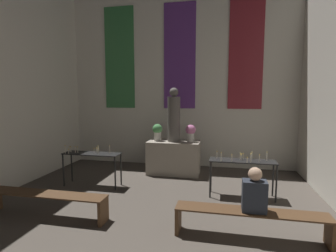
{
  "coord_description": "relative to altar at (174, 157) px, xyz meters",
  "views": [
    {
      "loc": [
        1.33,
        2.66,
        2.21
      ],
      "look_at": [
        0.0,
        9.02,
        1.46
      ],
      "focal_mm": 28.0,
      "sensor_mm": 36.0,
      "label": 1
    }
  ],
  "objects": [
    {
      "name": "flower_vase_left",
      "position": [
        -0.47,
        0.0,
        0.74
      ],
      "size": [
        0.28,
        0.28,
        0.48
      ],
      "color": "beige",
      "rests_on": "altar"
    },
    {
      "name": "pew_back_right",
      "position": [
        1.78,
        -3.14,
        -0.13
      ],
      "size": [
        2.31,
        0.36,
        0.45
      ],
      "color": "#4C331E",
      "rests_on": "ground_plane"
    },
    {
      "name": "candle_rack_left",
      "position": [
        -1.78,
        -1.41,
        0.24
      ],
      "size": [
        1.41,
        0.42,
        1.02
      ],
      "color": "black",
      "rests_on": "ground_plane"
    },
    {
      "name": "flower_vase_right",
      "position": [
        0.47,
        0.0,
        0.74
      ],
      "size": [
        0.28,
        0.28,
        0.48
      ],
      "color": "beige",
      "rests_on": "altar"
    },
    {
      "name": "person_seated",
      "position": [
        1.83,
        -3.14,
        0.29
      ],
      "size": [
        0.36,
        0.24,
        0.69
      ],
      "color": "#282D38",
      "rests_on": "pew_back_right"
    },
    {
      "name": "wall_back",
      "position": [
        0.0,
        1.02,
        2.41
      ],
      "size": [
        7.23,
        0.16,
        5.69
      ],
      "color": "silver",
      "rests_on": "ground_plane"
    },
    {
      "name": "candle_rack_right",
      "position": [
        1.78,
        -1.41,
        0.24
      ],
      "size": [
        1.41,
        0.42,
        1.02
      ],
      "color": "black",
      "rests_on": "ground_plane"
    },
    {
      "name": "statue",
      "position": [
        0.0,
        0.0,
        1.16
      ],
      "size": [
        0.35,
        0.35,
        1.5
      ],
      "color": "#5B5651",
      "rests_on": "altar"
    },
    {
      "name": "altar",
      "position": [
        0.0,
        0.0,
        0.0
      ],
      "size": [
        1.46,
        0.73,
        0.93
      ],
      "color": "gray",
      "rests_on": "ground_plane"
    },
    {
      "name": "pew_back_left",
      "position": [
        -1.78,
        -3.14,
        -0.13
      ],
      "size": [
        2.31,
        0.36,
        0.45
      ],
      "color": "#4C331E",
      "rests_on": "ground_plane"
    }
  ]
}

